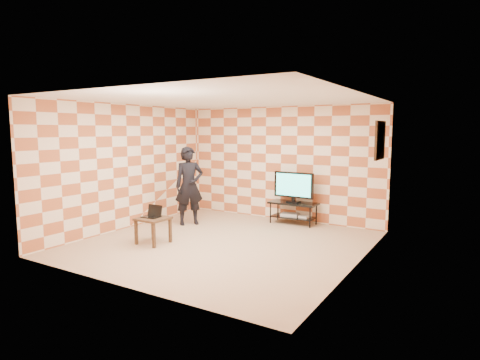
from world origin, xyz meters
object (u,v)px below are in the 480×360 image
(tv, at_px, (294,186))
(side_table, at_px, (153,222))
(tv_stand, at_px, (293,208))
(person, at_px, (189,186))

(tv, distance_m, side_table, 3.32)
(tv_stand, xyz_separation_m, side_table, (-1.62, -2.87, 0.04))
(tv, distance_m, person, 2.37)
(tv_stand, relative_size, tv, 1.15)
(tv_stand, bearing_deg, person, -147.87)
(tv_stand, relative_size, person, 0.62)
(side_table, distance_m, person, 1.72)
(tv_stand, relative_size, side_table, 2.05)
(tv, bearing_deg, tv_stand, 92.49)
(tv, bearing_deg, person, -147.93)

